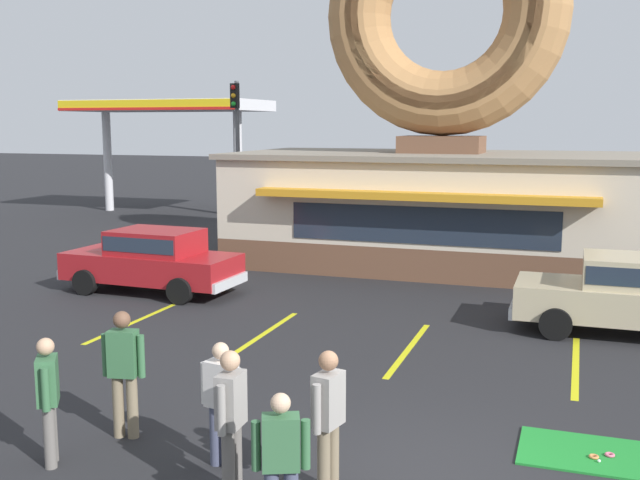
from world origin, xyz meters
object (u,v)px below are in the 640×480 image
at_px(pedestrian_blue_sweater_man, 124,367).
at_px(car_red, 153,258).
at_px(traffic_light_pole, 237,138).
at_px(golf_ball, 599,461).
at_px(pedestrian_crossing_woman, 281,460).
at_px(car_champagne, 632,292).
at_px(pedestrian_clipboard_woman, 231,416).
at_px(pedestrian_leather_jacket_man, 48,395).
at_px(pedestrian_hooded_kid, 222,399).
at_px(pedestrian_beanie_man, 328,416).

bearing_deg(pedestrian_blue_sweater_man, car_red, 119.19).
height_order(car_red, traffic_light_pole, traffic_light_pole).
distance_m(golf_ball, pedestrian_crossing_woman, 4.31).
xyz_separation_m(car_champagne, pedestrian_crossing_woman, (-3.82, -9.31, -0.01)).
height_order(car_red, car_champagne, same).
bearing_deg(pedestrian_crossing_woman, pedestrian_blue_sweater_man, 150.68).
distance_m(golf_ball, car_red, 12.42).
height_order(golf_ball, pedestrian_crossing_woman, pedestrian_crossing_woman).
bearing_deg(car_champagne, pedestrian_clipboard_woman, -118.37).
bearing_deg(golf_ball, pedestrian_clipboard_woman, -150.70).
bearing_deg(pedestrian_leather_jacket_man, pedestrian_blue_sweater_man, 68.00).
height_order(car_red, pedestrian_crossing_woman, car_red).
distance_m(pedestrian_hooded_kid, pedestrian_clipboard_woman, 0.81).
bearing_deg(pedestrian_crossing_woman, car_champagne, 67.67).
bearing_deg(traffic_light_pole, golf_ball, -52.10).
relative_size(pedestrian_blue_sweater_man, pedestrian_clipboard_woman, 1.02).
bearing_deg(pedestrian_crossing_woman, traffic_light_pole, 116.50).
relative_size(car_champagne, pedestrian_crossing_woman, 2.92).
distance_m(car_champagne, traffic_light_pole, 16.80).
bearing_deg(pedestrian_beanie_man, car_red, 131.45).
height_order(car_champagne, pedestrian_crossing_woman, car_champagne).
height_order(car_champagne, pedestrian_clipboard_woman, pedestrian_clipboard_woman).
relative_size(car_red, pedestrian_clipboard_woman, 2.67).
relative_size(car_red, pedestrian_crossing_woman, 2.95).
height_order(golf_ball, pedestrian_leather_jacket_man, pedestrian_leather_jacket_man).
bearing_deg(pedestrian_leather_jacket_man, pedestrian_crossing_woman, -10.74).
bearing_deg(pedestrian_clipboard_woman, traffic_light_pole, 115.13).
bearing_deg(pedestrian_leather_jacket_man, pedestrian_hooded_kid, 17.82).
relative_size(pedestrian_blue_sweater_man, pedestrian_leather_jacket_man, 1.08).
distance_m(car_red, pedestrian_hooded_kid, 10.20).
height_order(pedestrian_beanie_man, pedestrian_crossing_woman, pedestrian_beanie_man).
distance_m(pedestrian_beanie_man, pedestrian_crossing_woman, 1.04).
relative_size(pedestrian_leather_jacket_man, pedestrian_beanie_man, 0.95).
height_order(pedestrian_hooded_kid, pedestrian_leather_jacket_man, pedestrian_leather_jacket_man).
height_order(pedestrian_clipboard_woman, traffic_light_pole, traffic_light_pole).
bearing_deg(traffic_light_pole, car_champagne, -36.28).
xyz_separation_m(pedestrian_leather_jacket_man, pedestrian_clipboard_woman, (2.50, -0.00, 0.06)).
height_order(pedestrian_blue_sweater_man, pedestrian_crossing_woman, pedestrian_blue_sweater_man).
xyz_separation_m(car_champagne, pedestrian_leather_jacket_man, (-7.18, -8.67, 0.03)).
height_order(golf_ball, pedestrian_blue_sweater_man, pedestrian_blue_sweater_man).
distance_m(pedestrian_blue_sweater_man, pedestrian_crossing_woman, 3.38).
bearing_deg(car_red, pedestrian_clipboard_woman, -53.90).
bearing_deg(pedestrian_blue_sweater_man, car_champagne, 48.50).
bearing_deg(pedestrian_hooded_kid, pedestrian_crossing_woman, -44.58).
xyz_separation_m(car_red, pedestrian_hooded_kid, (6.03, -8.23, 0.00)).
xyz_separation_m(golf_ball, pedestrian_leather_jacket_man, (-6.48, -2.23, 0.85)).
distance_m(golf_ball, pedestrian_clipboard_woman, 4.65).
relative_size(pedestrian_hooded_kid, pedestrian_clipboard_woman, 0.92).
relative_size(car_champagne, pedestrian_beanie_man, 2.66).
height_order(pedestrian_blue_sweater_man, pedestrian_hooded_kid, pedestrian_blue_sweater_man).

